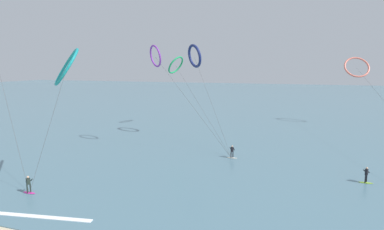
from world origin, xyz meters
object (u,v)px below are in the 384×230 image
object	(u,v)px
kite_violet	(156,56)
surfer_magenta	(29,186)
kite_navy	(195,56)
kite_teal	(67,67)
surfer_lime	(366,176)
kite_emerald	(176,65)
surfer_ivory	(232,153)
kite_coral	(357,67)

from	to	relation	value
kite_violet	surfer_magenta	bearing A→B (deg)	117.30
kite_navy	kite_teal	distance (m)	24.35
kite_navy	surfer_lime	bearing A→B (deg)	-167.96
surfer_lime	kite_violet	bearing A→B (deg)	-70.62
kite_emerald	kite_navy	bearing A→B (deg)	51.07
surfer_ivory	kite_violet	size ratio (longest dim) A/B	0.11
kite_emerald	kite_violet	bearing A→B (deg)	22.89
surfer_ivory	kite_navy	distance (m)	18.17
kite_emerald	kite_teal	world-z (taller)	kite_emerald
kite_violet	kite_coral	xyz separation A→B (m)	(31.15, 28.11, -1.62)
surfer_magenta	surfer_lime	bearing A→B (deg)	-42.38
kite_coral	kite_teal	world-z (taller)	kite_coral
surfer_lime	kite_teal	size ratio (longest dim) A/B	0.12
kite_navy	kite_coral	world-z (taller)	kite_navy
surfer_lime	kite_teal	distance (m)	32.13
surfer_magenta	kite_coral	distance (m)	60.45
kite_teal	surfer_lime	bearing A→B (deg)	63.35
kite_navy	surfer_ivory	bearing A→B (deg)	173.75
kite_navy	kite_violet	xyz separation A→B (m)	(-3.53, -7.52, -0.21)
surfer_ivory	kite_coral	bearing A→B (deg)	-161.18
kite_coral	surfer_ivory	bearing A→B (deg)	-132.63
kite_violet	kite_navy	bearing A→B (deg)	-74.64
surfer_magenta	kite_violet	world-z (taller)	kite_violet
surfer_lime	surfer_magenta	bearing A→B (deg)	-34.15
kite_teal	kite_emerald	bearing A→B (deg)	136.51
surfer_lime	kite_coral	distance (m)	36.86
surfer_ivory	kite_coral	xyz separation A→B (m)	(19.36, 30.48, 10.97)
surfer_ivory	kite_emerald	distance (m)	25.69
kite_coral	kite_emerald	bearing A→B (deg)	-169.80
kite_emerald	surfer_magenta	bearing A→B (deg)	9.84
kite_emerald	kite_coral	world-z (taller)	kite_emerald
surfer_magenta	kite_teal	xyz separation A→B (m)	(2.44, 3.32, 11.13)
surfer_magenta	kite_violet	bearing A→B (deg)	12.30
kite_violet	kite_emerald	size ratio (longest dim) A/B	0.75
surfer_ivory	surfer_magenta	xyz separation A→B (m)	(-16.34, -17.06, 0.00)
surfer_magenta	kite_teal	size ratio (longest dim) A/B	0.12
surfer_lime	kite_emerald	size ratio (longest dim) A/B	0.08
kite_teal	kite_navy	bearing A→B (deg)	121.90
surfer_ivory	surfer_magenta	distance (m)	23.62
surfer_ivory	kite_teal	xyz separation A→B (m)	(-13.90, -13.74, 11.13)
surfer_magenta	kite_coral	xyz separation A→B (m)	(35.70, 47.54, 10.97)
surfer_magenta	kite_navy	size ratio (longest dim) A/B	0.11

